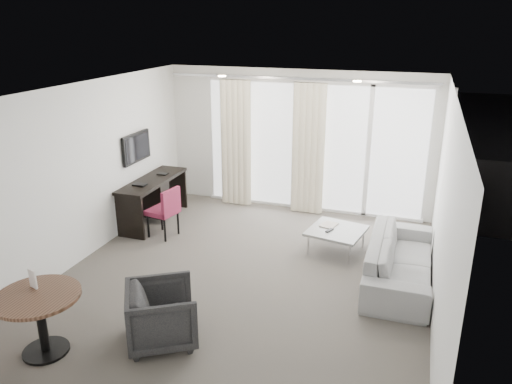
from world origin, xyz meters
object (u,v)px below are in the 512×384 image
(sofa, at_px, (400,260))
(tub_armchair, at_px, (162,314))
(desk_chair, at_px, (162,212))
(coffee_table, at_px, (336,240))
(round_table, at_px, (42,324))
(rattan_chair_a, at_px, (336,170))
(desk, at_px, (154,200))
(rattan_chair_b, at_px, (382,176))

(sofa, bearing_deg, tub_armchair, 133.17)
(desk_chair, relative_size, sofa, 0.40)
(coffee_table, relative_size, sofa, 0.38)
(desk_chair, distance_m, round_table, 3.17)
(desk_chair, relative_size, coffee_table, 1.06)
(rattan_chair_a, bearing_deg, desk, -129.64)
(coffee_table, relative_size, rattan_chair_b, 0.96)
(desk_chair, relative_size, tub_armchair, 1.12)
(rattan_chair_a, bearing_deg, sofa, -61.44)
(rattan_chair_a, xyz_separation_m, rattan_chair_b, (0.96, -0.06, -0.00))
(desk, xyz_separation_m, round_table, (0.73, -3.67, -0.03))
(coffee_table, height_order, rattan_chair_a, rattan_chair_a)
(coffee_table, bearing_deg, rattan_chair_b, 81.52)
(rattan_chair_b, bearing_deg, sofa, -100.50)
(round_table, xyz_separation_m, coffee_table, (2.56, 3.50, -0.18))
(sofa, distance_m, rattan_chair_a, 3.87)
(tub_armchair, relative_size, sofa, 0.35)
(tub_armchair, relative_size, rattan_chair_a, 0.90)
(round_table, relative_size, rattan_chair_b, 1.06)
(tub_armchair, bearing_deg, coffee_table, -57.96)
(coffee_table, height_order, rattan_chair_b, rattan_chair_b)
(round_table, distance_m, sofa, 4.57)
(desk, height_order, round_table, desk)
(desk, relative_size, round_table, 1.87)
(desk, bearing_deg, round_table, -78.81)
(coffee_table, height_order, sofa, sofa)
(desk_chair, height_order, rattan_chair_a, desk_chair)
(coffee_table, bearing_deg, tub_armchair, -116.26)
(desk, height_order, rattan_chair_b, rattan_chair_b)
(round_table, bearing_deg, rattan_chair_b, 64.83)
(round_table, distance_m, coffee_table, 4.34)
(sofa, xyz_separation_m, rattan_chair_b, (-0.56, 3.50, 0.11))
(desk_chair, xyz_separation_m, rattan_chair_b, (3.26, 3.21, -0.01))
(desk, distance_m, rattan_chair_b, 4.59)
(tub_armchair, xyz_separation_m, sofa, (2.43, 2.28, -0.03))
(desk, distance_m, coffee_table, 3.30)
(desk_chair, bearing_deg, coffee_table, 17.41)
(round_table, bearing_deg, coffee_table, 53.78)
(round_table, xyz_separation_m, sofa, (3.55, 2.86, -0.04))
(tub_armchair, distance_m, sofa, 3.33)
(coffee_table, distance_m, rattan_chair_a, 2.98)
(desk, bearing_deg, sofa, -10.70)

